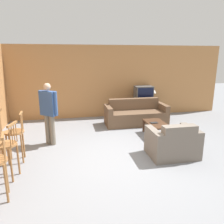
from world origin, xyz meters
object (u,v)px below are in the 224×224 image
Objects in this scene: book_on_table at (154,123)px; armchair_near at (173,143)px; bar_chair_far at (15,136)px; tv at (144,93)px; person_by_window at (49,111)px; couch_far at (136,115)px; bar_chair_mid at (7,149)px; tv_unit at (143,109)px; coffee_table at (157,125)px; table_lamp at (153,90)px.

armchair_near is at bearing -92.60° from book_on_table.
book_on_table is (0.06, 1.29, 0.09)m from armchair_near.
bar_chair_far is 1.67× the size of tv.
person_by_window reaches higher than tv.
bar_chair_mid is at bearing -139.85° from couch_far.
armchair_near is at bearing -97.62° from tv_unit.
couch_far is 1.29× the size of person_by_window.
tv reaches higher than bar_chair_far.
couch_far is at bearing -123.82° from tv.
bar_chair_mid reaches higher than armchair_near.
coffee_table is at bearing 0.37° from person_by_window.
tv is 2.13m from book_on_table.
tv reaches higher than bar_chair_mid.
book_on_table is at bearing -109.88° from table_lamp.
tv_unit is (0.44, 3.32, 0.00)m from armchair_near.
person_by_window reaches higher than tv_unit.
tv_unit is 0.77m from table_lamp.
tv_unit is at bearing 82.38° from armchair_near.
couch_far is 2.52m from armchair_near.
book_on_table is 0.14× the size of person_by_window.
bar_chair_far is 1.07× the size of tv_unit.
bar_chair_mid is at bearing -155.80° from book_on_table.
couch_far is 9.36× the size of book_on_table.
armchair_near is at bearing -24.72° from person_by_window.
person_by_window reaches higher than book_on_table.
coffee_table is 2.06m from tv_unit.
book_on_table is at bearing -83.14° from couch_far.
bar_chair_mid is at bearing -156.29° from coffee_table.
tv is (0.30, 2.03, 0.56)m from coffee_table.
person_by_window is at bearing -154.82° from couch_far.
table_lamp reaches higher than coffee_table.
tv reaches higher than table_lamp.
tv is at bearing 32.67° from person_by_window.
person_by_window is at bearing -179.65° from book_on_table.
person_by_window is (-3.20, -2.05, 0.58)m from tv_unit.
bar_chair_far is 5.10m from table_lamp.
table_lamp reaches higher than bar_chair_far.
bar_chair_far is 3.43m from armchair_near.
couch_far is 1.12m from tv.
table_lamp reaches higher than tv_unit.
coffee_table is 1.49× the size of tv.
coffee_table is 4.41× the size of book_on_table.
bar_chair_far is 4.81m from tv_unit.
armchair_near is 3.40m from tv.
person_by_window reaches higher than bar_chair_mid.
couch_far is at bearing 25.18° from person_by_window.
bar_chair_far is 0.68× the size of person_by_window.
tv_unit is (0.30, 2.04, -0.02)m from coffee_table.
book_on_table is (-0.39, -2.04, 0.09)m from tv_unit.
coffee_table is at bearing -107.82° from table_lamp.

